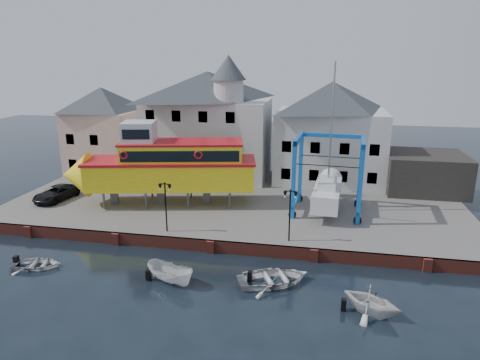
# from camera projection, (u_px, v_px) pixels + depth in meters

# --- Properties ---
(ground) EXTENTS (140.00, 140.00, 0.00)m
(ground) POSITION_uv_depth(u_px,v_px,m) (211.00, 252.00, 33.59)
(ground) COLOR black
(ground) RESTS_ON ground
(hardstanding) EXTENTS (44.00, 22.00, 1.00)m
(hardstanding) POSITION_uv_depth(u_px,v_px,m) (238.00, 202.00, 43.82)
(hardstanding) COLOR #605E5A
(hardstanding) RESTS_ON ground
(quay_wall) EXTENTS (44.00, 0.47, 1.00)m
(quay_wall) POSITION_uv_depth(u_px,v_px,m) (211.00, 246.00, 33.54)
(quay_wall) COLOR maroon
(quay_wall) RESTS_ON ground
(building_pink) EXTENTS (8.00, 7.00, 10.30)m
(building_pink) POSITION_uv_depth(u_px,v_px,m) (104.00, 130.00, 52.11)
(building_pink) COLOR tan
(building_pink) RESTS_ON hardstanding
(building_white_main) EXTENTS (14.00, 8.30, 14.00)m
(building_white_main) POSITION_uv_depth(u_px,v_px,m) (209.00, 123.00, 49.76)
(building_white_main) COLOR silver
(building_white_main) RESTS_ON hardstanding
(building_white_right) EXTENTS (12.00, 8.00, 11.20)m
(building_white_right) POSITION_uv_depth(u_px,v_px,m) (330.00, 132.00, 48.03)
(building_white_right) COLOR silver
(building_white_right) RESTS_ON hardstanding
(shed_dark) EXTENTS (8.00, 7.00, 4.00)m
(shed_dark) POSITION_uv_depth(u_px,v_px,m) (424.00, 172.00, 45.33)
(shed_dark) COLOR #262423
(shed_dark) RESTS_ON hardstanding
(lamp_post_left) EXTENTS (1.12, 0.32, 4.20)m
(lamp_post_left) POSITION_uv_depth(u_px,v_px,m) (165.00, 194.00, 34.28)
(lamp_post_left) COLOR black
(lamp_post_left) RESTS_ON hardstanding
(lamp_post_right) EXTENTS (1.12, 0.32, 4.20)m
(lamp_post_right) POSITION_uv_depth(u_px,v_px,m) (290.00, 202.00, 32.46)
(lamp_post_right) COLOR black
(lamp_post_right) RESTS_ON hardstanding
(tour_boat) EXTENTS (18.87, 8.07, 8.00)m
(tour_boat) POSITION_uv_depth(u_px,v_px,m) (160.00, 166.00, 40.81)
(tour_boat) COLOR #59595E
(tour_boat) RESTS_ON hardstanding
(travel_lift) EXTENTS (6.62, 9.05, 13.45)m
(travel_lift) POSITION_uv_depth(u_px,v_px,m) (328.00, 186.00, 39.53)
(travel_lift) COLOR #0D56A2
(travel_lift) RESTS_ON hardstanding
(van) EXTENTS (3.01, 5.30, 1.39)m
(van) POSITION_uv_depth(u_px,v_px,m) (56.00, 193.00, 42.62)
(van) COLOR black
(van) RESTS_ON hardstanding
(motorboat_a) EXTENTS (4.14, 2.84, 1.50)m
(motorboat_a) POSITION_uv_depth(u_px,v_px,m) (171.00, 282.00, 29.18)
(motorboat_a) COLOR silver
(motorboat_a) RESTS_ON ground
(motorboat_b) EXTENTS (5.98, 5.30, 1.02)m
(motorboat_b) POSITION_uv_depth(u_px,v_px,m) (273.00, 283.00, 29.03)
(motorboat_b) COLOR silver
(motorboat_b) RESTS_ON ground
(motorboat_c) EXTENTS (4.65, 4.46, 1.90)m
(motorboat_c) POSITION_uv_depth(u_px,v_px,m) (370.00, 313.00, 25.66)
(motorboat_c) COLOR silver
(motorboat_c) RESTS_ON ground
(motorboat_d) EXTENTS (4.00, 3.22, 0.73)m
(motorboat_d) POSITION_uv_depth(u_px,v_px,m) (37.00, 267.00, 31.22)
(motorboat_d) COLOR silver
(motorboat_d) RESTS_ON ground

